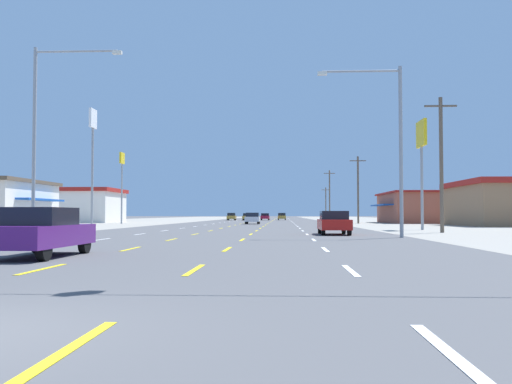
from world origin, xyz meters
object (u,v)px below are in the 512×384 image
Objects in this scene: hatchback_inner_right_farthest at (282,216)px; pole_sign_left_row_1 at (93,141)px; sedan_center_turn_mid at (253,218)px; sedan_inner_left_distant_a at (252,216)px; pole_sign_left_row_2 at (122,172)px; hatchback_far_left_far at (232,217)px; streetlight_left_row_0 at (44,126)px; sedan_far_right_near at (334,222)px; pole_sign_right_row_1 at (421,144)px; sedan_center_turn_farther at (265,217)px; sedan_inner_left_midfar at (247,217)px; sedan_inner_left_nearest at (40,231)px; streetlight_right_row_0 at (391,136)px.

pole_sign_left_row_1 is at bearing -104.46° from hatchback_inner_right_farthest.
sedan_center_turn_mid and sedan_inner_left_distant_a have the same top height.
pole_sign_left_row_2 reaches higher than sedan_center_turn_mid.
streetlight_left_row_0 is (-2.75, -86.06, 5.43)m from hatchback_far_left_far.
sedan_inner_left_distant_a is (-10.23, 95.84, 0.00)m from sedan_far_right_near.
pole_sign_right_row_1 is 0.83× the size of streetlight_left_row_0.
pole_sign_left_row_1 is at bearing 167.20° from pole_sign_right_row_1.
sedan_inner_left_distant_a is (-6.86, 9.17, -0.03)m from hatchback_inner_right_farthest.
hatchback_inner_right_farthest is 76.99m from pole_sign_right_row_1.
sedan_center_turn_farther is 1.15× the size of hatchback_inner_right_farthest.
sedan_center_turn_mid is 1.00× the size of sedan_inner_left_distant_a.
sedan_inner_left_midfar is 4.56m from sedan_center_turn_farther.
pole_sign_left_row_2 is (-13.91, 56.52, 6.04)m from sedan_inner_left_nearest.
sedan_far_right_near is at bearing -79.36° from sedan_center_turn_mid.
pole_sign_right_row_1 reaches higher than sedan_inner_left_distant_a.
sedan_center_turn_mid and sedan_center_turn_farther have the same top height.
sedan_far_right_near is at bearing -82.61° from sedan_inner_left_midfar.
sedan_center_turn_mid is at bearing -0.46° from pole_sign_left_row_2.
sedan_inner_left_nearest is at bearing -118.72° from sedan_far_right_near.
sedan_inner_left_nearest is at bearing -91.94° from sedan_center_turn_farther.
hatchback_far_left_far is at bearing -104.07° from sedan_inner_left_distant_a.
streetlight_left_row_0 reaches higher than hatchback_inner_right_farthest.
sedan_inner_left_midfar is 1.15× the size of hatchback_inner_right_farthest.
sedan_far_right_near is 1.15× the size of hatchback_inner_right_farthest.
sedan_far_right_near and sedan_inner_left_distant_a have the same top height.
sedan_far_right_near is at bearing -85.29° from sedan_center_turn_farther.
streetlight_left_row_0 is (-6.09, -84.89, 5.46)m from sedan_inner_left_midfar.
sedan_center_turn_farther is at bearing 13.51° from hatchback_far_left_far.
streetlight_right_row_0 is at bearing -42.35° from pole_sign_left_row_1.
pole_sign_left_row_1 is 1.21× the size of pole_sign_left_row_2.
sedan_inner_left_midfar is 15.36m from sedan_inner_left_distant_a.
sedan_inner_left_nearest and sedan_center_turn_farther have the same top height.
sedan_inner_left_distant_a is (-3.36, 12.53, 0.00)m from sedan_center_turn_farther.
streetlight_right_row_0 reaches higher than sedan_inner_left_distant_a.
sedan_inner_left_nearest is at bearing -132.14° from streetlight_right_row_0.
sedan_center_turn_farther is 0.48× the size of streetlight_right_row_0.
streetlight_left_row_0 reaches higher than sedan_center_turn_farther.
sedan_inner_left_midfar is at bearing 104.86° from pole_sign_right_row_1.
sedan_inner_left_nearest is 100.55m from hatchback_far_left_far.
hatchback_inner_right_farthest is (7.08, 6.19, 0.03)m from sedan_inner_left_midfar.
hatchback_inner_right_farthest is at bearing 66.94° from pole_sign_left_row_2.
streetlight_right_row_0 reaches higher than pole_sign_right_row_1.
sedan_inner_left_distant_a is 101.20m from streetlight_right_row_0.
sedan_inner_left_distant_a is (0.21, 15.36, 0.00)m from sedan_inner_left_midfar.
streetlight_left_row_0 is (7.69, -42.09, -0.57)m from pole_sign_left_row_2.
sedan_center_turn_farther is (0.19, 45.77, 0.00)m from sedan_center_turn_mid.
hatchback_far_left_far is 65.07m from pole_sign_left_row_1.
sedan_inner_left_nearest is 99.32m from sedan_inner_left_midfar.
sedan_center_turn_farther is 0.51× the size of pole_sign_right_row_1.
hatchback_inner_right_farthest is at bearing 98.55° from pole_sign_right_row_1.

